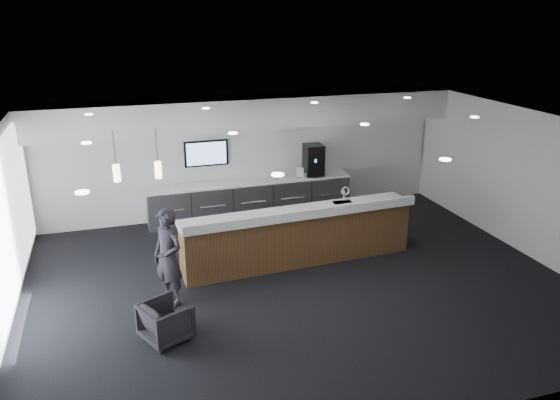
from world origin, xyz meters
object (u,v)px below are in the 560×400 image
object	(u,v)px
coffee_machine	(313,160)
lounge_guest	(168,258)
service_counter	(299,236)
armchair	(166,321)

from	to	relation	value
coffee_machine	lounge_guest	size ratio (longest dim) A/B	0.44
service_counter	coffee_machine	xyz separation A→B (m)	(1.35, 2.77, 0.76)
armchair	lounge_guest	size ratio (longest dim) A/B	0.40
lounge_guest	armchair	bearing A→B (deg)	-44.33
armchair	lounge_guest	distance (m)	1.26
armchair	service_counter	bearing A→B (deg)	-80.39
service_counter	coffee_machine	size ratio (longest dim) A/B	6.26
coffee_machine	lounge_guest	xyz separation A→B (m)	(-4.05, -3.67, -0.46)
coffee_machine	lounge_guest	distance (m)	5.48
coffee_machine	armchair	bearing A→B (deg)	-129.23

